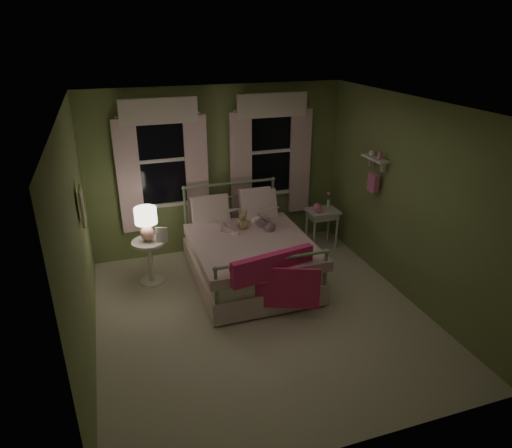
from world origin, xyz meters
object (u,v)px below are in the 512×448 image
object	(u,v)px
child_left	(221,209)
teddy_bear	(243,221)
nightstand_left	(150,256)
table_lamp	(146,221)
nightstand_right	(322,216)
bed	(249,255)
child_right	(258,204)

from	to	relation	value
child_left	teddy_bear	xyz separation A→B (m)	(0.28, -0.16, -0.17)
nightstand_left	table_lamp	world-z (taller)	table_lamp
nightstand_right	teddy_bear	bearing A→B (deg)	-166.15
bed	nightstand_right	distance (m)	1.59
child_left	table_lamp	distance (m)	1.07
bed	teddy_bear	distance (m)	0.50
child_right	table_lamp	size ratio (longest dim) A/B	1.71
nightstand_right	bed	bearing A→B (deg)	-156.39
bed	nightstand_left	distance (m)	1.39
nightstand_left	nightstand_right	world-z (taller)	same
teddy_bear	table_lamp	xyz separation A→B (m)	(-1.34, 0.06, 0.16)
bed	nightstand_left	bearing A→B (deg)	166.03
child_left	child_right	size ratio (longest dim) A/B	0.97
teddy_bear	bed	bearing A→B (deg)	-88.85
nightstand_left	table_lamp	size ratio (longest dim) A/B	1.38
bed	teddy_bear	world-z (taller)	bed
child_right	table_lamp	xyz separation A→B (m)	(-1.62, -0.10, -0.02)
child_right	teddy_bear	xyz separation A→B (m)	(-0.28, -0.16, -0.18)
child_left	nightstand_left	bearing A→B (deg)	-19.17
child_right	nightstand_left	xyz separation A→B (m)	(-1.62, -0.10, -0.55)
table_lamp	nightstand_left	bearing A→B (deg)	0.00
nightstand_left	table_lamp	bearing A→B (deg)	0.00
child_left	child_right	xyz separation A→B (m)	(0.56, 0.00, 0.01)
child_right	nightstand_left	world-z (taller)	child_right
bed	table_lamp	size ratio (longest dim) A/B	4.33
teddy_bear	nightstand_right	bearing A→B (deg)	13.85
bed	child_left	distance (m)	0.78
table_lamp	nightstand_right	bearing A→B (deg)	6.06
nightstand_right	nightstand_left	bearing A→B (deg)	-173.94
teddy_bear	child_left	bearing A→B (deg)	150.50
bed	child_right	size ratio (longest dim) A/B	2.52
child_right	teddy_bear	bearing A→B (deg)	20.07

